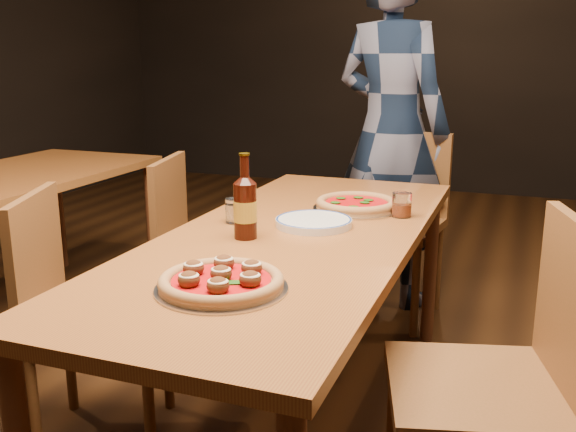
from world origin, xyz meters
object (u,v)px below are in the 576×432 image
(chair_end, at_px, (392,224))
(plate_stack, at_px, (314,222))
(chair_main_nw, at_px, (101,315))
(diner, at_px, (391,131))
(chair_main_sw, at_px, (215,253))
(table_main, at_px, (293,253))
(water_glass, at_px, (235,211))
(amber_glass, at_px, (402,205))
(pizza_meatball, at_px, (221,281))
(beer_bottle, at_px, (245,209))
(chair_main_e, at_px, (478,386))
(pizza_margherita, at_px, (356,204))

(chair_end, distance_m, plate_stack, 1.11)
(chair_main_nw, height_order, diner, diner)
(chair_main_sw, bearing_deg, table_main, -144.81)
(chair_main_sw, bearing_deg, chair_main_nw, 163.55)
(chair_main_nw, xyz_separation_m, plate_stack, (0.65, 0.37, 0.30))
(chair_end, bearing_deg, table_main, -87.57)
(water_glass, relative_size, amber_glass, 0.96)
(pizza_meatball, xyz_separation_m, amber_glass, (0.29, 0.92, 0.02))
(plate_stack, distance_m, amber_glass, 0.36)
(chair_end, bearing_deg, beer_bottle, -92.52)
(chair_end, relative_size, pizza_meatball, 2.88)
(chair_main_e, bearing_deg, chair_main_nw, -110.01)
(table_main, bearing_deg, water_glass, 167.39)
(table_main, xyz_separation_m, water_glass, (-0.24, 0.05, 0.12))
(chair_main_sw, height_order, beer_bottle, beer_bottle)
(chair_main_nw, xyz_separation_m, amber_glass, (0.91, 0.61, 0.33))
(table_main, distance_m, beer_bottle, 0.24)
(chair_end, xyz_separation_m, pizza_meatball, (-0.09, -1.75, 0.28))
(pizza_meatball, height_order, diner, diner)
(chair_end, bearing_deg, pizza_margherita, -81.66)
(chair_main_nw, relative_size, amber_glass, 10.33)
(plate_stack, relative_size, water_glass, 3.09)
(pizza_meatball, distance_m, water_glass, 0.67)
(chair_main_nw, bearing_deg, amber_glass, -77.98)
(beer_bottle, height_order, diner, diner)
(plate_stack, bearing_deg, pizza_meatball, -92.14)
(chair_main_nw, bearing_deg, beer_bottle, -94.98)
(pizza_margherita, height_order, beer_bottle, beer_bottle)
(pizza_margherita, bearing_deg, chair_main_sw, 170.80)
(plate_stack, relative_size, diner, 0.14)
(chair_end, height_order, plate_stack, chair_end)
(plate_stack, distance_m, water_glass, 0.28)
(diner, bearing_deg, beer_bottle, 107.26)
(pizza_meatball, relative_size, beer_bottle, 1.25)
(chair_main_nw, relative_size, chair_end, 0.94)
(chair_main_sw, bearing_deg, plate_stack, -136.40)
(chair_main_e, height_order, pizza_meatball, chair_main_e)
(beer_bottle, distance_m, diner, 1.56)
(chair_main_sw, xyz_separation_m, pizza_margherita, (0.67, -0.11, 0.30))
(chair_end, distance_m, pizza_margherita, 0.84)
(pizza_margherita, xyz_separation_m, diner, (-0.09, 1.04, 0.17))
(chair_main_nw, distance_m, pizza_margherita, 1.02)
(chair_main_sw, bearing_deg, pizza_meatball, -164.73)
(diner, bearing_deg, amber_glass, 126.87)
(beer_bottle, bearing_deg, diner, 84.34)
(pizza_meatball, height_order, pizza_margherita, pizza_meatball)
(pizza_margherita, relative_size, amber_glass, 3.72)
(chair_main_nw, height_order, pizza_margherita, chair_main_nw)
(chair_main_e, bearing_deg, water_glass, -130.46)
(pizza_margherita, bearing_deg, chair_end, 90.91)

